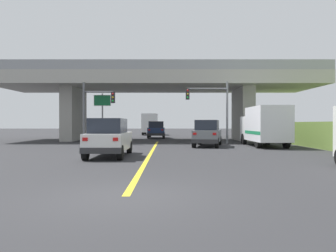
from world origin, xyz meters
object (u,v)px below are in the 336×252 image
at_px(suv_crossing, 208,133).
at_px(semi_truck_distant, 151,124).
at_px(box_truck, 266,126).
at_px(traffic_signal_nearside, 213,103).
at_px(traffic_signal_farside, 95,106).
at_px(sedan_oncoming, 157,130).
at_px(highway_sign, 103,106).
at_px(suv_lead, 110,137).

height_order(suv_crossing, semi_truck_distant, semi_truck_distant).
bearing_deg(box_truck, traffic_signal_nearside, 135.57).
relative_size(box_truck, traffic_signal_nearside, 1.19).
distance_m(traffic_signal_nearside, traffic_signal_farside, 10.18).
distance_m(sedan_oncoming, highway_sign, 9.60).
bearing_deg(box_truck, traffic_signal_farside, 168.08).
xyz_separation_m(suv_crossing, sedan_oncoming, (-4.45, 14.48, -0.00)).
bearing_deg(semi_truck_distant, suv_crossing, -77.38).
height_order(box_truck, traffic_signal_nearside, traffic_signal_nearside).
bearing_deg(traffic_signal_farside, sedan_oncoming, 67.44).
distance_m(suv_lead, traffic_signal_nearside, 13.35).
bearing_deg(suv_crossing, traffic_signal_farside, 175.72).
bearing_deg(box_truck, suv_lead, -144.04).
bearing_deg(box_truck, sedan_oncoming, 121.12).
bearing_deg(suv_lead, suv_crossing, 51.51).
distance_m(traffic_signal_farside, highway_sign, 3.89).
bearing_deg(suv_lead, traffic_signal_nearside, 57.67).
distance_m(traffic_signal_farside, semi_truck_distant, 23.59).
xyz_separation_m(suv_crossing, semi_truck_distant, (-5.83, 26.04, 0.68)).
bearing_deg(traffic_signal_farside, suv_crossing, -16.54).
distance_m(suv_crossing, semi_truck_distant, 26.70).
relative_size(box_truck, semi_truck_distant, 0.92).
distance_m(suv_lead, highway_sign, 14.98).
distance_m(traffic_signal_nearside, highway_sign, 10.81).
relative_size(traffic_signal_nearside, traffic_signal_farside, 1.02).
bearing_deg(suv_lead, highway_sign, 102.80).
distance_m(box_truck, traffic_signal_farside, 14.08).
bearing_deg(highway_sign, traffic_signal_nearside, -17.93).
distance_m(box_truck, traffic_signal_nearside, 5.28).
bearing_deg(suv_crossing, traffic_signal_nearside, 87.99).
bearing_deg(traffic_signal_farside, semi_truck_distant, 81.47).
bearing_deg(semi_truck_distant, sedan_oncoming, -83.21).
relative_size(suv_crossing, traffic_signal_nearside, 0.93).
height_order(suv_crossing, sedan_oncoming, same).
xyz_separation_m(sedan_oncoming, traffic_signal_nearside, (5.30, -11.15, 2.49)).
height_order(traffic_signal_nearside, traffic_signal_farside, traffic_signal_nearside).
bearing_deg(sedan_oncoming, semi_truck_distant, 96.79).
bearing_deg(highway_sign, box_truck, -26.14).
distance_m(box_truck, highway_sign, 15.48).
height_order(traffic_signal_nearside, semi_truck_distant, traffic_signal_nearside).
relative_size(suv_lead, traffic_signal_farside, 0.92).
bearing_deg(highway_sign, semi_truck_distant, 79.46).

